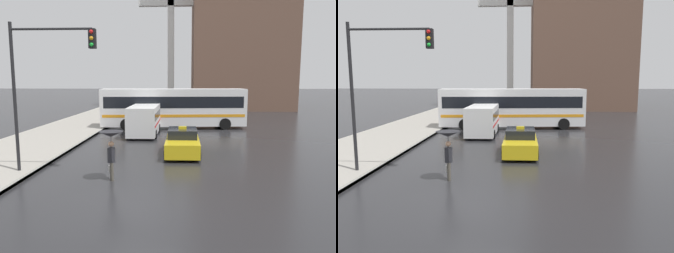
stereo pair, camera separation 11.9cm
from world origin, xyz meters
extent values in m
plane|color=#262628|center=(0.00, 0.00, 0.00)|extent=(300.00, 300.00, 0.00)
cube|color=gold|center=(1.22, 7.78, 0.53)|extent=(1.80, 4.34, 0.74)
cube|color=black|center=(1.22, 8.00, 1.15)|extent=(1.58, 1.95, 0.49)
cylinder|color=black|center=(2.07, 6.44, 0.30)|extent=(0.20, 0.60, 0.60)
cylinder|color=black|center=(0.36, 6.44, 0.30)|extent=(0.20, 0.60, 0.60)
cylinder|color=black|center=(2.07, 9.13, 0.30)|extent=(0.20, 0.60, 0.60)
cylinder|color=black|center=(0.36, 9.13, 0.30)|extent=(0.20, 0.60, 0.60)
cube|color=yellow|center=(1.22, 7.78, 1.47)|extent=(0.44, 0.16, 0.16)
cube|color=white|center=(-1.64, 14.02, 1.18)|extent=(2.03, 5.16, 2.03)
cube|color=black|center=(-1.64, 14.02, 1.54)|extent=(2.05, 4.75, 0.53)
cube|color=red|center=(-1.64, 14.02, 0.92)|extent=(2.05, 4.96, 0.14)
cylinder|color=black|center=(-0.70, 12.46, 0.32)|extent=(0.20, 0.63, 0.63)
cylinder|color=black|center=(-2.60, 12.48, 0.32)|extent=(0.20, 0.63, 0.63)
cylinder|color=black|center=(-0.68, 15.56, 0.32)|extent=(0.20, 0.63, 0.63)
cylinder|color=black|center=(-2.58, 15.57, 0.32)|extent=(0.20, 0.63, 0.63)
cube|color=silver|center=(0.41, 17.82, 1.81)|extent=(12.31, 3.53, 3.09)
cube|color=black|center=(0.41, 17.82, 2.28)|extent=(11.70, 3.50, 0.94)
cube|color=orange|center=(0.41, 17.82, 1.17)|extent=(11.95, 3.53, 0.24)
cylinder|color=black|center=(4.54, 19.38, 0.48)|extent=(0.98, 0.36, 0.96)
cylinder|color=black|center=(4.74, 16.99, 0.48)|extent=(0.98, 0.36, 0.96)
cylinder|color=black|center=(-3.63, 18.67, 0.48)|extent=(0.98, 0.36, 0.96)
cylinder|color=black|center=(-3.42, 16.28, 0.48)|extent=(0.98, 0.36, 0.96)
cylinder|color=#4C473D|center=(-1.64, 2.67, 0.38)|extent=(0.15, 0.15, 0.76)
cylinder|color=#4C473D|center=(-1.71, 2.88, 0.38)|extent=(0.15, 0.15, 0.76)
cylinder|color=#28282D|center=(-1.68, 2.77, 1.06)|extent=(0.40, 0.40, 0.60)
sphere|color=tan|center=(-1.68, 2.77, 1.53)|extent=(0.22, 0.22, 0.22)
cylinder|color=#28282D|center=(-1.61, 2.58, 1.11)|extent=(0.09, 0.09, 0.51)
cylinder|color=#28282D|center=(-1.74, 2.96, 1.11)|extent=(0.09, 0.09, 0.51)
cone|color=#232328|center=(-1.68, 2.77, 1.93)|extent=(0.99, 0.99, 0.22)
cylinder|color=black|center=(-1.68, 2.77, 1.60)|extent=(0.02, 0.02, 0.66)
cube|color=white|center=(-1.81, 3.02, 0.42)|extent=(0.15, 0.20, 0.28)
cylinder|color=black|center=(-5.97, 3.57, 3.24)|extent=(0.14, 0.14, 6.49)
cylinder|color=black|center=(-4.25, 3.57, 6.19)|extent=(3.45, 0.10, 0.10)
cube|color=black|center=(-2.53, 3.57, 5.79)|extent=(0.28, 0.28, 0.80)
sphere|color=red|center=(-2.53, 3.41, 6.05)|extent=(0.16, 0.16, 0.16)
sphere|color=orange|center=(-2.53, 3.41, 5.79)|extent=(0.16, 0.16, 0.16)
sphere|color=green|center=(-2.53, 3.41, 5.53)|extent=(0.16, 0.16, 0.16)
cube|color=white|center=(-0.53, 37.81, 10.33)|extent=(0.90, 0.90, 20.66)
cube|color=white|center=(-0.53, 37.81, 14.87)|extent=(9.09, 0.90, 0.90)
camera|label=1|loc=(1.22, -10.14, 4.09)|focal=35.00mm
camera|label=2|loc=(1.34, -10.14, 4.09)|focal=35.00mm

